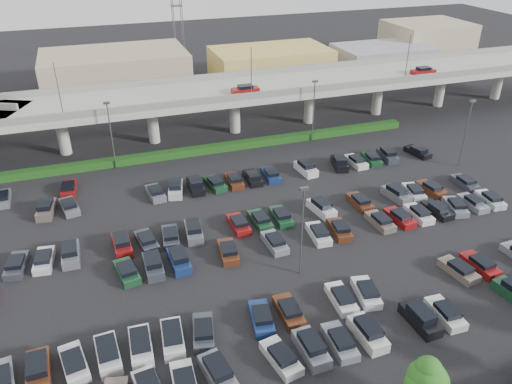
# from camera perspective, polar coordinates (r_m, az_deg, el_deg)

# --- Properties ---
(ground) EXTENTS (280.00, 280.00, 0.00)m
(ground) POSITION_cam_1_polar(r_m,az_deg,el_deg) (59.48, 1.95, -4.72)
(ground) COLOR black
(overpass) EXTENTS (150.00, 13.00, 15.80)m
(overpass) POSITION_cam_1_polar(r_m,az_deg,el_deg) (84.21, -5.96, 10.83)
(overpass) COLOR #999991
(overpass) RESTS_ON ground
(hedge) EXTENTS (66.00, 1.60, 1.10)m
(hedge) POSITION_cam_1_polar(r_m,az_deg,el_deg) (80.20, -4.39, 5.04)
(hedge) COLOR #163810
(hedge) RESTS_ON ground
(parked_cars) EXTENTS (63.18, 41.62, 1.67)m
(parked_cars) POSITION_cam_1_polar(r_m,az_deg,el_deg) (55.88, 2.37, -6.46)
(parked_cars) COLOR silver
(parked_cars) RESTS_ON ground
(light_poles) EXTENTS (66.90, 48.38, 10.30)m
(light_poles) POSITION_cam_1_polar(r_m,az_deg,el_deg) (56.77, -2.56, 0.83)
(light_poles) COLOR #47474C
(light_poles) RESTS_ON ground
(distant_buildings) EXTENTS (138.00, 24.00, 9.00)m
(distant_buildings) POSITION_cam_1_polar(r_m,az_deg,el_deg) (115.86, -3.25, 14.33)
(distant_buildings) COLOR gray
(distant_buildings) RESTS_ON ground
(comm_tower) EXTENTS (2.40, 2.40, 30.00)m
(comm_tower) POSITION_cam_1_polar(r_m,az_deg,el_deg) (123.33, -9.10, 20.56)
(comm_tower) COLOR #47474C
(comm_tower) RESTS_ON ground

